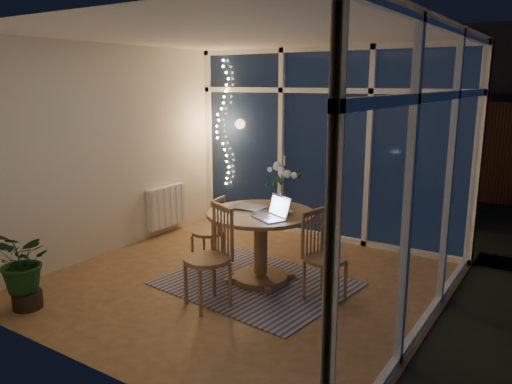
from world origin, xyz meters
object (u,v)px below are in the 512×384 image
(chair_right, at_px, (326,257))
(dining_table, at_px, (261,247))
(chair_left, at_px, (208,231))
(chair_front, at_px, (207,257))
(potted_plant, at_px, (24,271))
(laptop, at_px, (269,207))
(flower_vase, at_px, (283,198))

(chair_right, bearing_deg, dining_table, 96.76)
(chair_left, xyz_separation_m, chair_front, (0.70, -0.89, 0.08))
(chair_right, distance_m, potted_plant, 2.90)
(laptop, distance_m, flower_vase, 0.50)
(chair_left, relative_size, chair_front, 0.84)
(dining_table, height_order, laptop, laptop)
(dining_table, xyz_separation_m, potted_plant, (-1.53, -1.79, -0.01))
(chair_front, distance_m, laptop, 0.81)
(dining_table, height_order, potted_plant, dining_table)
(chair_front, bearing_deg, dining_table, 106.70)
(chair_front, height_order, flower_vase, chair_front)
(chair_front, bearing_deg, chair_right, 62.60)
(chair_right, xyz_separation_m, laptop, (-0.58, -0.11, 0.45))
(laptop, bearing_deg, chair_right, 37.37)
(chair_left, distance_m, potted_plant, 2.01)
(dining_table, distance_m, chair_left, 0.81)
(dining_table, height_order, chair_left, chair_left)
(flower_vase, xyz_separation_m, potted_plant, (-1.63, -2.08, -0.51))
(potted_plant, bearing_deg, laptop, 42.46)
(laptop, bearing_deg, potted_plant, -111.16)
(chair_left, distance_m, flower_vase, 1.04)
(laptop, bearing_deg, flower_vase, 130.97)
(chair_right, relative_size, potted_plant, 1.22)
(potted_plant, bearing_deg, chair_left, 68.77)
(flower_vase, bearing_deg, chair_front, -100.10)
(chair_front, xyz_separation_m, potted_plant, (-1.43, -0.99, -0.12))
(laptop, height_order, flower_vase, laptop)
(laptop, bearing_deg, chair_front, -91.09)
(dining_table, relative_size, chair_left, 1.36)
(dining_table, height_order, chair_right, chair_right)
(dining_table, xyz_separation_m, chair_left, (-0.80, 0.09, 0.03))
(chair_right, bearing_deg, laptop, 112.88)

